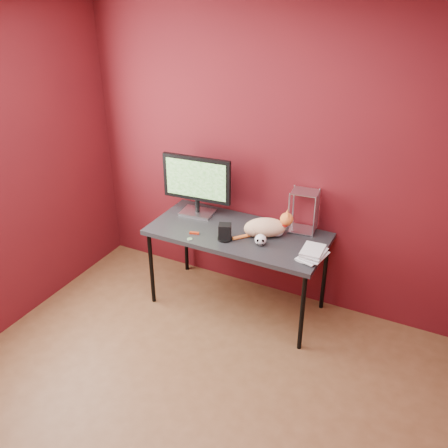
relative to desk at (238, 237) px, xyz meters
The scene contains 11 objects.
room 1.57m from the desk, 83.75° to the right, with size 3.52×3.52×2.61m.
desk is the anchor object (origin of this frame).
monitor 0.61m from the desk, 162.80° to the left, with size 0.63×0.23×0.54m.
cat 0.27m from the desk, 10.67° to the left, with size 0.43×0.35×0.23m.
skull_mug 0.30m from the desk, 24.36° to the right, with size 0.10×0.10×0.09m.
speaker 0.21m from the desk, 103.09° to the right, with size 0.13×0.12×0.14m.
book_stack 0.79m from the desk, ahead, with size 0.21×0.25×0.87m.
wire_rack 0.59m from the desk, 29.46° to the left, with size 0.23×0.20×0.37m.
pocket_knife 0.37m from the desk, 147.97° to the right, with size 0.08×0.02×0.02m, color #A4240C.
black_gadget 0.19m from the desk, 109.39° to the right, with size 0.04×0.03×0.02m, color black.
washer 0.42m from the desk, 135.91° to the right, with size 0.05×0.05×0.00m, color #AFAEB3.
Camera 1 is at (1.40, -1.97, 2.77)m, focal length 40.00 mm.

